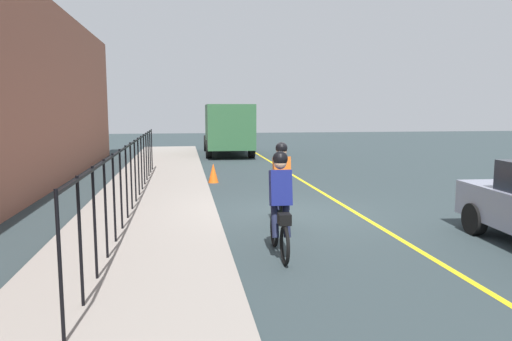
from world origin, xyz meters
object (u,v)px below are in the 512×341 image
cyclist_lead (282,184)px  traffic_cone_near (213,173)px  cyclist_follow (280,205)px  box_truck_background (228,127)px

cyclist_lead → traffic_cone_near: 6.45m
cyclist_follow → box_truck_background: bearing=-1.0°
cyclist_lead → cyclist_follow: (-2.17, 0.48, 0.00)m
cyclist_lead → cyclist_follow: 2.22m
box_truck_background → traffic_cone_near: (-10.11, 1.45, -1.21)m
cyclist_follow → box_truck_background: 18.64m
box_truck_background → cyclist_follow: bearing=178.7°
cyclist_lead → box_truck_background: bearing=0.3°
cyclist_follow → box_truck_background: (18.61, -0.84, 0.64)m
cyclist_follow → box_truck_background: box_truck_background is taller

